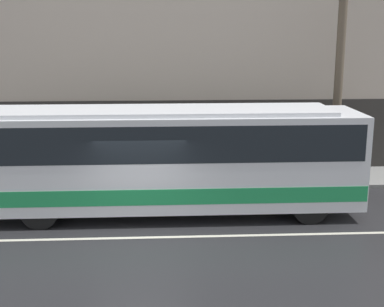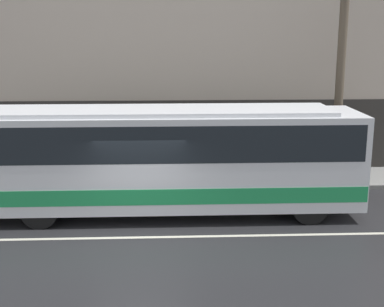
% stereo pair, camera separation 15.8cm
% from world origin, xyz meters
% --- Properties ---
extents(ground_plane, '(60.00, 60.00, 0.00)m').
position_xyz_m(ground_plane, '(0.00, 0.00, 0.00)').
color(ground_plane, '#262628').
extents(sidewalk, '(60.00, 2.51, 0.14)m').
position_xyz_m(sidewalk, '(0.00, 5.26, 0.07)').
color(sidewalk, gray).
rests_on(sidewalk, ground_plane).
extents(building_facade, '(60.00, 0.35, 11.56)m').
position_xyz_m(building_facade, '(0.00, 6.65, 5.58)').
color(building_facade, '#B7A899').
rests_on(building_facade, ground_plane).
extents(lane_stripe, '(54.00, 0.14, 0.01)m').
position_xyz_m(lane_stripe, '(0.00, 0.00, 0.00)').
color(lane_stripe, beige).
rests_on(lane_stripe, ground_plane).
extents(transit_bus, '(11.58, 2.48, 3.17)m').
position_xyz_m(transit_bus, '(0.60, 1.90, 1.79)').
color(transit_bus, silver).
rests_on(transit_bus, ground_plane).
extents(utility_pole_near, '(0.30, 0.30, 7.57)m').
position_xyz_m(utility_pole_near, '(6.63, 4.62, 3.93)').
color(utility_pole_near, brown).
rests_on(utility_pole_near, sidewalk).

